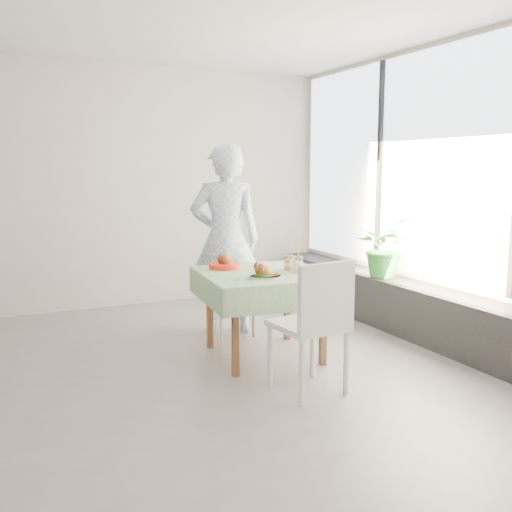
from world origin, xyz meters
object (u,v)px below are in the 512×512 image
cafe_table (264,304)px  main_dish (264,272)px  diner (225,240)px  potted_plant (383,247)px  juice_cup_orange (289,263)px  chair_far (234,309)px  chair_near (309,351)px

cafe_table → main_dish: main_dish is taller
cafe_table → diner: 0.95m
cafe_table → diner: (-0.02, 0.83, 0.47)m
cafe_table → diner: size_ratio=0.61×
diner → potted_plant: size_ratio=3.01×
main_dish → juice_cup_orange: size_ratio=1.03×
cafe_table → chair_far: (0.04, 0.75, -0.22)m
chair_far → juice_cup_orange: (0.20, -0.76, 0.56)m
cafe_table → chair_far: bearing=86.8°
cafe_table → potted_plant: (1.58, 0.44, 0.35)m
chair_far → diner: diner is taller
potted_plant → chair_near: bearing=-141.7°
chair_far → diner: 0.69m
cafe_table → chair_near: size_ratio=1.15×
diner → main_dish: bearing=103.1°
chair_near → diner: size_ratio=0.53×
main_dish → juice_cup_orange: juice_cup_orange is taller
diner → juice_cup_orange: 0.88m
chair_far → potted_plant: 1.67m
cafe_table → main_dish: 0.41m
diner → juice_cup_orange: (0.26, -0.83, -0.13)m
main_dish → potted_plant: size_ratio=0.44×
juice_cup_orange → potted_plant: potted_plant is taller
potted_plant → diner: bearing=166.3°
main_dish → chair_far: bearing=81.3°
juice_cup_orange → cafe_table: bearing=179.4°
cafe_table → chair_near: bearing=-93.3°
main_dish → potted_plant: (1.69, 0.66, 0.02)m
chair_near → main_dish: chair_near is taller
chair_far → main_dish: (-0.15, -0.98, 0.55)m
cafe_table → juice_cup_orange: bearing=-0.6°
main_dish → potted_plant: potted_plant is taller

